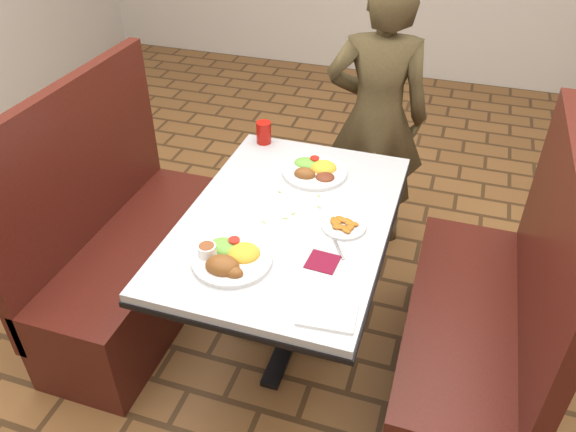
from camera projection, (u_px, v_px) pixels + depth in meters
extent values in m
plane|color=brown|center=(288.00, 343.00, 2.68)|extent=(7.00, 7.00, 0.00)
cube|color=#B9BBBE|center=(288.00, 220.00, 2.25)|extent=(0.80, 1.20, 0.03)
cube|color=black|center=(288.00, 225.00, 2.26)|extent=(0.81, 1.21, 0.02)
cylinder|color=black|center=(288.00, 288.00, 2.47)|extent=(0.10, 0.10, 0.69)
cube|color=black|center=(288.00, 341.00, 2.67)|extent=(0.55, 0.08, 0.03)
cube|color=black|center=(288.00, 341.00, 2.67)|extent=(0.08, 0.55, 0.03)
cube|color=#4D1911|center=(142.00, 275.00, 2.73)|extent=(0.45, 1.20, 0.45)
cube|color=#4D1911|center=(82.00, 186.00, 2.51)|extent=(0.06, 1.20, 0.95)
cube|color=#4D1911|center=(457.00, 349.00, 2.36)|extent=(0.45, 1.20, 0.45)
cube|color=#4D1911|center=(543.00, 276.00, 2.03)|extent=(0.06, 1.20, 0.95)
imported|color=brown|center=(376.00, 118.00, 2.95)|extent=(0.60, 0.44, 1.49)
cylinder|color=white|center=(232.00, 260.00, 2.01)|extent=(0.29, 0.29, 0.02)
ellipsoid|color=gold|center=(244.00, 248.00, 2.01)|extent=(0.12, 0.12, 0.05)
ellipsoid|color=#75B046|center=(224.00, 242.00, 2.05)|extent=(0.12, 0.10, 0.04)
cylinder|color=red|center=(234.00, 240.00, 2.05)|extent=(0.04, 0.04, 0.01)
ellipsoid|color=brown|center=(222.00, 260.00, 1.94)|extent=(0.13, 0.10, 0.07)
ellipsoid|color=brown|center=(233.00, 269.00, 1.92)|extent=(0.07, 0.05, 0.04)
cylinder|color=white|center=(207.00, 250.00, 2.00)|extent=(0.07, 0.07, 0.04)
cylinder|color=brown|center=(206.00, 246.00, 1.99)|extent=(0.06, 0.06, 0.01)
cylinder|color=white|center=(315.00, 173.00, 2.49)|extent=(0.28, 0.28, 0.02)
ellipsoid|color=gold|center=(324.00, 163.00, 2.49)|extent=(0.12, 0.12, 0.05)
ellipsoid|color=#75B046|center=(307.00, 160.00, 2.53)|extent=(0.12, 0.09, 0.04)
cylinder|color=red|center=(315.00, 158.00, 2.53)|extent=(0.04, 0.04, 0.01)
ellipsoid|color=brown|center=(325.00, 174.00, 2.43)|extent=(0.08, 0.08, 0.03)
ellipsoid|color=brown|center=(305.00, 170.00, 2.44)|extent=(0.10, 0.07, 0.06)
cylinder|color=white|center=(344.00, 226.00, 2.17)|extent=(0.17, 0.17, 0.01)
cube|color=maroon|center=(323.00, 262.00, 2.01)|extent=(0.12, 0.12, 0.00)
cube|color=silver|center=(339.00, 249.00, 2.06)|extent=(0.07, 0.11, 0.00)
cylinder|color=#AE120B|center=(264.00, 132.00, 2.70)|extent=(0.07, 0.07, 0.11)
cube|color=white|center=(327.00, 314.00, 1.80)|extent=(0.20, 0.15, 0.01)
cube|color=#BDBCC1|center=(244.00, 266.00, 1.98)|extent=(0.06, 0.16, 0.00)
cube|color=silver|center=(232.00, 265.00, 1.98)|extent=(0.07, 0.14, 0.00)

